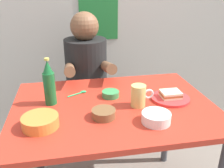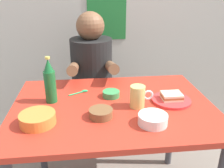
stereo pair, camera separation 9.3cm
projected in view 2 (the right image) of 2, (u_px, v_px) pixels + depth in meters
name	position (u px, v px, depth m)	size (l,w,h in m)	color
dining_table	(113.00, 119.00, 1.38)	(1.10, 0.80, 0.74)	#B72D1E
stool	(93.00, 112.00, 2.07)	(0.34, 0.34, 0.45)	#4C4C51
person_seated	(92.00, 65.00, 1.90)	(0.33, 0.56, 0.72)	black
plate_orange	(171.00, 100.00, 1.38)	(0.22, 0.22, 0.01)	red
sandwich	(171.00, 96.00, 1.37)	(0.11, 0.09, 0.04)	beige
beer_mug	(138.00, 97.00, 1.30)	(0.13, 0.08, 0.12)	#D1BC66
beer_bottle	(50.00, 82.00, 1.33)	(0.06, 0.06, 0.26)	#19602D
condiment_bowl_brown	(101.00, 113.00, 1.21)	(0.12, 0.12, 0.04)	brown
dip_bowl_green	(112.00, 94.00, 1.43)	(0.10, 0.10, 0.03)	#388C4C
soup_bowl_orange	(38.00, 118.00, 1.15)	(0.17, 0.17, 0.05)	orange
rice_bowl_white	(153.00, 119.00, 1.15)	(0.14, 0.14, 0.05)	silver
spoon	(82.00, 92.00, 1.49)	(0.12, 0.07, 0.01)	#26A559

